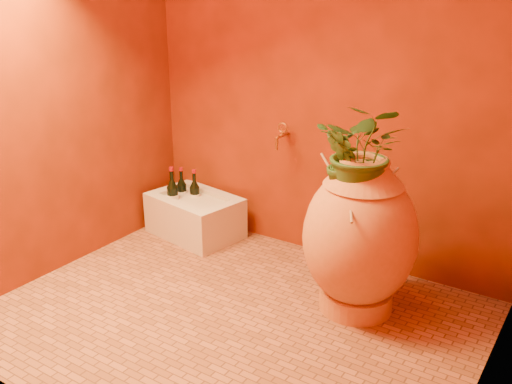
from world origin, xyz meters
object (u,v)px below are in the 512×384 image
Objects in this scene: amphora at (360,236)px; wine_bottle_a at (182,193)px; stone_basin at (195,216)px; wine_bottle_b at (173,197)px; wall_tap at (281,134)px; wine_bottle_c at (195,195)px.

wine_bottle_a is at bearing 167.37° from amphora.
wine_bottle_a is (-0.17, 0.06, 0.13)m from stone_basin.
wine_bottle_b is at bearing 172.03° from amphora.
wine_bottle_a is (-1.54, 0.34, -0.17)m from amphora.
wine_bottle_b is at bearing -162.58° from wall_tap.
amphora is at bearing -12.63° from wine_bottle_a.
stone_basin is at bearing -20.90° from wine_bottle_a.
wine_bottle_c is at bearing 55.93° from wine_bottle_b.
wall_tap is (0.75, 0.23, 0.51)m from wine_bottle_b.
amphora is 1.59m from wine_bottle_a.
wine_bottle_c reaches higher than wine_bottle_a.
amphora is 1.47m from wine_bottle_c.
wine_bottle_b is 0.93m from wall_tap.
stone_basin is 2.35× the size of wine_bottle_a.
wine_bottle_c is (-0.05, 0.07, 0.13)m from stone_basin.
stone_basin is 4.20× the size of wall_tap.
stone_basin is (-1.37, 0.28, -0.30)m from amphora.
stone_basin is at bearing -164.70° from wall_tap.
wine_bottle_b is at bearing -154.03° from stone_basin.
wine_bottle_c reaches higher than stone_basin.
wall_tap is (-0.76, 0.45, 0.36)m from amphora.
amphora reaches higher than wine_bottle_a.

